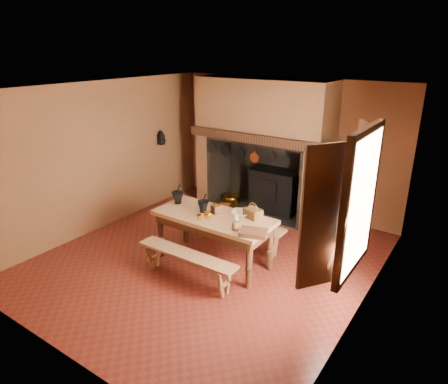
% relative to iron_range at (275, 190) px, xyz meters
% --- Properties ---
extents(floor, '(5.50, 5.50, 0.00)m').
position_rel_iron_range_xyz_m(floor, '(0.04, -2.45, -0.48)').
color(floor, maroon).
rests_on(floor, ground).
extents(ceiling, '(5.50, 5.50, 0.00)m').
position_rel_iron_range_xyz_m(ceiling, '(0.04, -2.45, 2.32)').
color(ceiling, silver).
rests_on(ceiling, back_wall).
extents(back_wall, '(5.00, 0.02, 2.80)m').
position_rel_iron_range_xyz_m(back_wall, '(0.04, 0.30, 0.92)').
color(back_wall, brown).
rests_on(back_wall, floor).
extents(wall_left, '(0.02, 5.50, 2.80)m').
position_rel_iron_range_xyz_m(wall_left, '(-2.46, -2.45, 0.92)').
color(wall_left, brown).
rests_on(wall_left, floor).
extents(wall_right, '(0.02, 5.50, 2.80)m').
position_rel_iron_range_xyz_m(wall_right, '(2.54, -2.45, 0.92)').
color(wall_right, brown).
rests_on(wall_right, floor).
extents(wall_front, '(5.00, 0.02, 2.80)m').
position_rel_iron_range_xyz_m(wall_front, '(0.04, -5.20, 0.92)').
color(wall_front, brown).
rests_on(wall_front, floor).
extents(chimney_breast, '(2.95, 0.96, 2.80)m').
position_rel_iron_range_xyz_m(chimney_breast, '(-0.26, -0.14, 1.33)').
color(chimney_breast, brown).
rests_on(chimney_breast, floor).
extents(iron_range, '(1.12, 0.55, 1.60)m').
position_rel_iron_range_xyz_m(iron_range, '(0.00, 0.00, 0.00)').
color(iron_range, black).
rests_on(iron_range, floor).
extents(hearth_pans, '(0.51, 0.62, 0.20)m').
position_rel_iron_range_xyz_m(hearth_pans, '(-1.01, -0.23, -0.39)').
color(hearth_pans, gold).
rests_on(hearth_pans, floor).
extents(hanging_pans, '(1.92, 0.29, 0.27)m').
position_rel_iron_range_xyz_m(hanging_pans, '(-0.30, -0.64, 0.88)').
color(hanging_pans, black).
rests_on(hanging_pans, chimney_breast).
extents(onion_string, '(0.12, 0.10, 0.46)m').
position_rel_iron_range_xyz_m(onion_string, '(1.04, -0.66, 0.85)').
color(onion_string, '#A26A1D').
rests_on(onion_string, chimney_breast).
extents(herb_bunch, '(0.20, 0.20, 0.35)m').
position_rel_iron_range_xyz_m(herb_bunch, '(1.22, -0.66, 0.90)').
color(herb_bunch, '#5A6932').
rests_on(herb_bunch, chimney_breast).
extents(window, '(0.39, 1.75, 1.76)m').
position_rel_iron_range_xyz_m(window, '(2.39, -2.85, 1.22)').
color(window, white).
rests_on(window, wall_right).
extents(wall_coffee_mill, '(0.23, 0.16, 0.31)m').
position_rel_iron_range_xyz_m(wall_coffee_mill, '(-2.38, -0.90, 1.03)').
color(wall_coffee_mill, black).
rests_on(wall_coffee_mill, wall_left).
extents(work_table, '(1.95, 0.87, 0.84)m').
position_rel_iron_range_xyz_m(work_table, '(0.18, -2.49, 0.23)').
color(work_table, tan).
rests_on(work_table, floor).
extents(bench_front, '(1.69, 0.30, 0.48)m').
position_rel_iron_range_xyz_m(bench_front, '(0.18, -3.18, -0.13)').
color(bench_front, tan).
rests_on(bench_front, floor).
extents(bench_back, '(1.84, 0.32, 0.52)m').
position_rel_iron_range_xyz_m(bench_back, '(0.18, -1.82, -0.10)').
color(bench_back, tan).
rests_on(bench_back, floor).
extents(mortar_large, '(0.20, 0.20, 0.35)m').
position_rel_iron_range_xyz_m(mortar_large, '(-0.63, -2.42, 0.48)').
color(mortar_large, black).
rests_on(mortar_large, work_table).
extents(mortar_small, '(0.19, 0.19, 0.32)m').
position_rel_iron_range_xyz_m(mortar_small, '(-0.04, -2.47, 0.47)').
color(mortar_small, black).
rests_on(mortar_small, work_table).
extents(coffee_grinder, '(0.20, 0.18, 0.21)m').
position_rel_iron_range_xyz_m(coffee_grinder, '(0.16, -2.40, 0.44)').
color(coffee_grinder, '#3B1E12').
rests_on(coffee_grinder, work_table).
extents(brass_mug_a, '(0.09, 0.09, 0.08)m').
position_rel_iron_range_xyz_m(brass_mug_a, '(0.09, -2.75, 0.40)').
color(brass_mug_a, gold).
rests_on(brass_mug_a, work_table).
extents(brass_mug_b, '(0.10, 0.10, 0.09)m').
position_rel_iron_range_xyz_m(brass_mug_b, '(0.09, -2.19, 0.40)').
color(brass_mug_b, gold).
rests_on(brass_mug_b, work_table).
extents(mixing_bowl, '(0.37, 0.37, 0.07)m').
position_rel_iron_range_xyz_m(mixing_bowl, '(0.54, -2.25, 0.40)').
color(mixing_bowl, beige).
rests_on(mixing_bowl, work_table).
extents(stoneware_crock, '(0.12, 0.12, 0.13)m').
position_rel_iron_range_xyz_m(stoneware_crock, '(0.76, -2.75, 0.43)').
color(stoneware_crock, brown).
rests_on(stoneware_crock, work_table).
extents(glass_jar, '(0.09, 0.09, 0.13)m').
position_rel_iron_range_xyz_m(glass_jar, '(0.62, -2.52, 0.43)').
color(glass_jar, beige).
rests_on(glass_jar, work_table).
extents(wicker_basket, '(0.32, 0.27, 0.26)m').
position_rel_iron_range_xyz_m(wicker_basket, '(0.75, -2.22, 0.45)').
color(wicker_basket, '#503718').
rests_on(wicker_basket, work_table).
extents(wooden_tray, '(0.46, 0.39, 0.07)m').
position_rel_iron_range_xyz_m(wooden_tray, '(1.05, -2.74, 0.39)').
color(wooden_tray, '#3B1E12').
rests_on(wooden_tray, work_table).
extents(brass_cup, '(0.17, 0.17, 0.11)m').
position_rel_iron_range_xyz_m(brass_cup, '(0.18, -2.64, 0.41)').
color(brass_cup, gold).
rests_on(brass_cup, work_table).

